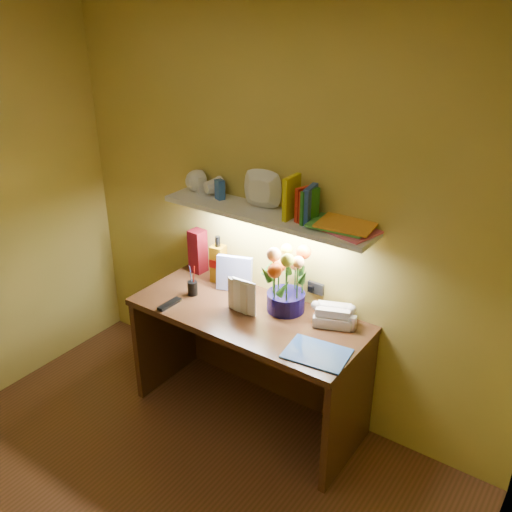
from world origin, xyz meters
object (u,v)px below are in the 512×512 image
at_px(flower_bouquet, 286,280).
at_px(telephone, 333,313).
at_px(whisky_bottle, 218,259).
at_px(desk, 248,366).
at_px(desk_clock, 348,322).

height_order(flower_bouquet, telephone, flower_bouquet).
height_order(telephone, whisky_bottle, whisky_bottle).
xyz_separation_m(flower_bouquet, whisky_bottle, (-0.54, 0.06, -0.04)).
relative_size(desk, desk_clock, 16.58).
bearing_deg(desk, flower_bouquet, 44.00).
distance_m(desk, flower_bouquet, 0.61).
relative_size(telephone, whisky_bottle, 0.68).
bearing_deg(desk_clock, whisky_bottle, 170.23).
relative_size(telephone, desk_clock, 2.47).
relative_size(flower_bouquet, desk_clock, 4.63).
bearing_deg(flower_bouquet, whisky_bottle, 173.79).
distance_m(flower_bouquet, whisky_bottle, 0.55).
bearing_deg(telephone, flower_bouquet, 164.27).
relative_size(flower_bouquet, telephone, 1.88).
xyz_separation_m(telephone, desk_clock, (0.10, -0.01, -0.02)).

